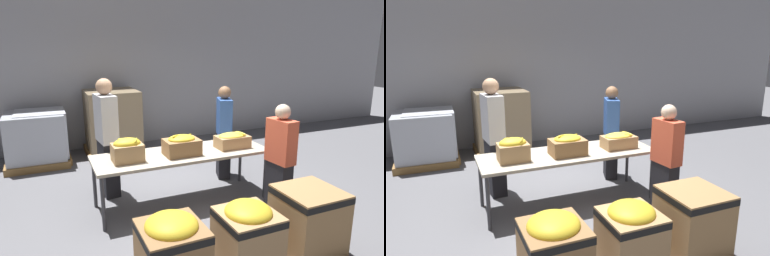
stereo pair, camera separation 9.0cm
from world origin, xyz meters
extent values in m
plane|color=slate|center=(0.00, 0.00, 0.00)|extent=(30.00, 30.00, 0.00)
cube|color=#A8A8AD|center=(0.00, 3.38, 2.00)|extent=(16.00, 0.08, 4.00)
cube|color=#B2A893|center=(0.00, 0.00, 0.74)|extent=(2.51, 0.83, 0.04)
cylinder|color=#38383D|center=(-1.19, -0.35, 0.36)|extent=(0.05, 0.05, 0.72)
cylinder|color=#38383D|center=(1.19, -0.35, 0.36)|extent=(0.05, 0.05, 0.72)
cylinder|color=#38383D|center=(-1.19, 0.35, 0.36)|extent=(0.05, 0.05, 0.72)
cylinder|color=#38383D|center=(1.19, 0.35, 0.36)|extent=(0.05, 0.05, 0.72)
cube|color=tan|center=(-0.80, -0.04, 0.88)|extent=(0.40, 0.31, 0.24)
ellipsoid|color=yellow|center=(-0.80, -0.04, 1.01)|extent=(0.36, 0.25, 0.14)
ellipsoid|color=yellow|center=(-0.69, -0.09, 1.06)|extent=(0.12, 0.20, 0.04)
ellipsoid|color=yellow|center=(-0.81, 0.02, 1.05)|extent=(0.19, 0.15, 0.04)
cube|color=olive|center=(-0.04, -0.08, 0.87)|extent=(0.49, 0.34, 0.22)
ellipsoid|color=gold|center=(-0.04, -0.08, 0.99)|extent=(0.38, 0.29, 0.11)
ellipsoid|color=gold|center=(0.08, -0.06, 1.02)|extent=(0.17, 0.19, 0.04)
ellipsoid|color=gold|center=(-0.13, -0.08, 1.04)|extent=(0.15, 0.11, 0.05)
cube|color=tan|center=(0.78, -0.06, 0.85)|extent=(0.49, 0.30, 0.18)
ellipsoid|color=yellow|center=(0.78, -0.06, 0.95)|extent=(0.44, 0.27, 0.09)
ellipsoid|color=yellow|center=(0.90, -0.09, 0.98)|extent=(0.08, 0.22, 0.04)
ellipsoid|color=yellow|center=(0.86, -0.02, 0.97)|extent=(0.17, 0.18, 0.04)
ellipsoid|color=yellow|center=(0.81, -0.09, 0.98)|extent=(0.15, 0.16, 0.05)
cube|color=black|center=(-0.92, 0.72, 0.42)|extent=(0.26, 0.43, 0.85)
cube|color=#B2B2B7|center=(-0.92, 0.72, 1.20)|extent=(0.28, 0.50, 0.70)
sphere|color=tan|center=(-0.92, 0.72, 1.67)|extent=(0.24, 0.24, 0.24)
cube|color=black|center=(1.10, -0.79, 0.36)|extent=(0.22, 0.36, 0.72)
cube|color=#EA5B3D|center=(1.10, -0.79, 1.01)|extent=(0.25, 0.42, 0.59)
sphere|color=beige|center=(1.10, -0.79, 1.41)|extent=(0.20, 0.20, 0.20)
cube|color=black|center=(1.04, 0.66, 0.38)|extent=(0.31, 0.41, 0.75)
cube|color=#2D5199|center=(1.04, 0.66, 1.07)|extent=(0.35, 0.47, 0.62)
sphere|color=#896042|center=(1.04, 0.66, 1.48)|extent=(0.21, 0.21, 0.21)
cube|color=black|center=(-0.79, -1.67, 0.60)|extent=(0.59, 0.59, 0.07)
ellipsoid|color=gold|center=(-0.79, -1.67, 0.67)|extent=(0.50, 0.50, 0.20)
cube|color=tan|center=(0.04, -1.67, 0.31)|extent=(0.57, 0.57, 0.62)
cube|color=black|center=(0.04, -1.67, 0.56)|extent=(0.58, 0.58, 0.07)
ellipsoid|color=gold|center=(0.04, -1.67, 0.63)|extent=(0.49, 0.49, 0.20)
cube|color=#A37A4C|center=(0.83, -1.67, 0.36)|extent=(0.64, 0.64, 0.72)
cube|color=black|center=(0.83, -1.67, 0.67)|extent=(0.64, 0.64, 0.07)
cube|color=olive|center=(-1.94, 2.68, 0.07)|extent=(1.12, 1.12, 0.13)
cube|color=#B2B7C1|center=(-1.94, 2.68, 0.57)|extent=(1.03, 1.03, 0.87)
cube|color=olive|center=(-0.46, 2.72, 0.07)|extent=(1.12, 1.12, 0.13)
cube|color=#897556|center=(-0.46, 2.72, 0.74)|extent=(1.03, 1.03, 1.22)
cube|color=olive|center=(-1.83, 2.76, 0.07)|extent=(0.98, 0.98, 0.13)
cube|color=silver|center=(-1.83, 2.76, 0.57)|extent=(0.90, 0.90, 0.89)
camera|label=1|loc=(-1.75, -4.31, 2.27)|focal=32.00mm
camera|label=2|loc=(-1.67, -4.35, 2.27)|focal=32.00mm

